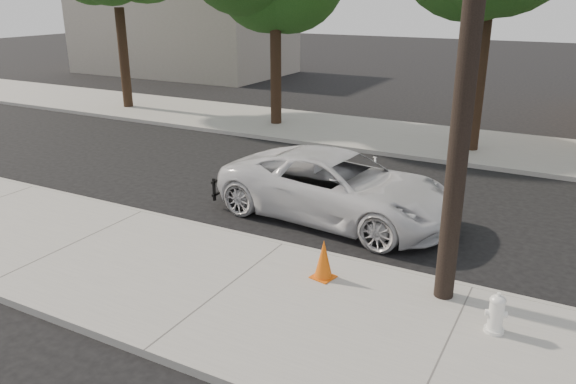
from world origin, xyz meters
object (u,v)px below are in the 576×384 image
Objects in this scene: utility_pole at (471,32)px; fire_hydrant at (496,314)px; police_cruiser at (338,187)px; traffic_cone at (324,260)px.

fire_hydrant is (0.99, -0.76, -4.23)m from utility_pole.
police_cruiser is 7.59× the size of traffic_cone.
utility_pole is at bearing 127.59° from fire_hydrant.
utility_pole is at bearing 10.78° from traffic_cone.
utility_pole reaches higher than fire_hydrant.
utility_pole reaches higher than police_cruiser.
police_cruiser is 9.03× the size of fire_hydrant.
police_cruiser is at bearing 109.21° from traffic_cone.
traffic_cone is at bearing 158.84° from fire_hydrant.
police_cruiser is 3.43m from traffic_cone.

